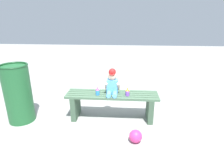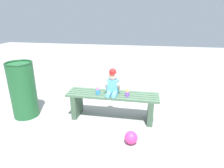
{
  "view_description": "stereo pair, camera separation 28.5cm",
  "coord_description": "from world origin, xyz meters",
  "px_view_note": "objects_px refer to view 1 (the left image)",
  "views": [
    {
      "loc": [
        0.19,
        -2.72,
        1.59
      ],
      "look_at": [
        0.0,
        -0.05,
        0.61
      ],
      "focal_mm": 30.19,
      "sensor_mm": 36.0,
      "label": 1
    },
    {
      "loc": [
        0.48,
        -2.69,
        1.59
      ],
      "look_at": [
        0.0,
        -0.05,
        0.61
      ],
      "focal_mm": 30.19,
      "sensor_mm": 36.0,
      "label": 2
    }
  ],
  "objects_px": {
    "child_figure": "(112,83)",
    "sippy_cup_right": "(127,92)",
    "sippy_cup_left": "(98,91)",
    "toy_ball": "(136,136)",
    "trash_bin": "(18,93)",
    "park_bench": "(112,102)"
  },
  "relations": [
    {
      "from": "child_figure",
      "to": "sippy_cup_right",
      "type": "relative_size",
      "value": 3.26
    },
    {
      "from": "sippy_cup_left",
      "to": "toy_ball",
      "type": "height_order",
      "value": "sippy_cup_left"
    },
    {
      "from": "sippy_cup_left",
      "to": "sippy_cup_right",
      "type": "relative_size",
      "value": 1.0
    },
    {
      "from": "trash_bin",
      "to": "sippy_cup_left",
      "type": "bearing_deg",
      "value": 4.94
    },
    {
      "from": "park_bench",
      "to": "trash_bin",
      "type": "xyz_separation_m",
      "value": [
        -1.44,
        -0.17,
        0.18
      ]
    },
    {
      "from": "sippy_cup_left",
      "to": "toy_ball",
      "type": "relative_size",
      "value": 0.71
    },
    {
      "from": "sippy_cup_left",
      "to": "trash_bin",
      "type": "relative_size",
      "value": 0.13
    },
    {
      "from": "park_bench",
      "to": "sippy_cup_left",
      "type": "bearing_deg",
      "value": -164.16
    },
    {
      "from": "park_bench",
      "to": "child_figure",
      "type": "relative_size",
      "value": 3.56
    },
    {
      "from": "sippy_cup_left",
      "to": "sippy_cup_right",
      "type": "distance_m",
      "value": 0.46
    },
    {
      "from": "park_bench",
      "to": "child_figure",
      "type": "distance_m",
      "value": 0.32
    },
    {
      "from": "trash_bin",
      "to": "park_bench",
      "type": "bearing_deg",
      "value": 6.67
    },
    {
      "from": "park_bench",
      "to": "trash_bin",
      "type": "relative_size",
      "value": 1.57
    },
    {
      "from": "park_bench",
      "to": "sippy_cup_right",
      "type": "distance_m",
      "value": 0.32
    },
    {
      "from": "child_figure",
      "to": "trash_bin",
      "type": "relative_size",
      "value": 0.44
    },
    {
      "from": "child_figure",
      "to": "sippy_cup_left",
      "type": "distance_m",
      "value": 0.26
    },
    {
      "from": "sippy_cup_right",
      "to": "trash_bin",
      "type": "bearing_deg",
      "value": -176.41
    },
    {
      "from": "trash_bin",
      "to": "child_figure",
      "type": "bearing_deg",
      "value": 6.71
    },
    {
      "from": "sippy_cup_right",
      "to": "trash_bin",
      "type": "distance_m",
      "value": 1.68
    },
    {
      "from": "sippy_cup_left",
      "to": "trash_bin",
      "type": "distance_m",
      "value": 1.22
    },
    {
      "from": "child_figure",
      "to": "sippy_cup_left",
      "type": "bearing_deg",
      "value": -164.0
    },
    {
      "from": "park_bench",
      "to": "sippy_cup_right",
      "type": "height_order",
      "value": "sippy_cup_right"
    }
  ]
}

